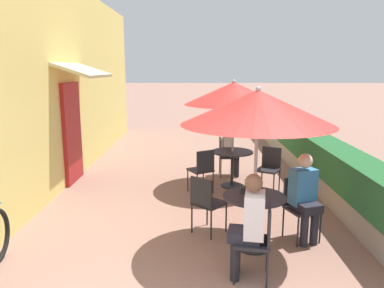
# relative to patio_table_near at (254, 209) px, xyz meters

# --- Properties ---
(cafe_facade_wall) EXTENTS (0.98, 11.51, 4.20)m
(cafe_facade_wall) POSITION_rel_patio_table_near_xyz_m (-3.54, 3.48, 1.53)
(cafe_facade_wall) COLOR #E0CC6B
(cafe_facade_wall) RESTS_ON ground_plane
(planter_hedge) EXTENTS (0.60, 10.51, 1.01)m
(planter_hedge) POSITION_rel_patio_table_near_xyz_m (1.75, 3.51, -0.02)
(planter_hedge) COLOR gray
(planter_hedge) RESTS_ON ground_plane
(patio_table_near) EXTENTS (0.84, 0.84, 0.74)m
(patio_table_near) POSITION_rel_patio_table_near_xyz_m (0.00, 0.00, 0.00)
(patio_table_near) COLOR #28282D
(patio_table_near) RESTS_ON ground_plane
(patio_umbrella_near) EXTENTS (1.95, 1.95, 2.17)m
(patio_umbrella_near) POSITION_rel_patio_table_near_xyz_m (0.00, 0.00, 1.35)
(patio_umbrella_near) COLOR #B7B7BC
(patio_umbrella_near) RESTS_ON ground_plane
(cafe_chair_near_left) EXTENTS (0.46, 0.46, 0.87)m
(cafe_chair_near_left) POSITION_rel_patio_table_near_xyz_m (-0.06, -0.76, -0.04)
(cafe_chair_near_left) COLOR #232328
(cafe_chair_near_left) RESTS_ON ground_plane
(seated_patron_near_left) EXTENTS (0.45, 0.39, 1.25)m
(seated_patron_near_left) POSITION_rel_patio_table_near_xyz_m (-0.17, -0.74, 0.13)
(seated_patron_near_left) COLOR #23232D
(seated_patron_near_left) RESTS_ON ground_plane
(cafe_chair_near_right) EXTENTS (0.51, 0.51, 0.87)m
(cafe_chair_near_right) POSITION_rel_patio_table_near_xyz_m (0.69, 0.33, -0.04)
(cafe_chair_near_right) COLOR #232328
(cafe_chair_near_right) RESTS_ON ground_plane
(seated_patron_near_right) EXTENTS (0.44, 0.48, 1.25)m
(seated_patron_near_right) POSITION_rel_patio_table_near_xyz_m (0.73, 0.22, 0.13)
(seated_patron_near_right) COLOR #23232D
(seated_patron_near_right) RESTS_ON ground_plane
(cafe_chair_near_back) EXTENTS (0.56, 0.56, 0.87)m
(cafe_chair_near_back) POSITION_rel_patio_table_near_xyz_m (-0.63, 0.43, -0.04)
(cafe_chair_near_back) COLOR #232328
(cafe_chair_near_back) RESTS_ON ground_plane
(coffee_cup_near) EXTENTS (0.07, 0.07, 0.09)m
(coffee_cup_near) POSITION_rel_patio_table_near_xyz_m (-0.14, 0.09, 0.23)
(coffee_cup_near) COLOR #232328
(coffee_cup_near) RESTS_ON patio_table_near
(patio_table_mid) EXTENTS (0.84, 0.84, 0.74)m
(patio_table_mid) POSITION_rel_patio_table_near_xyz_m (-0.04, 2.70, 0.00)
(patio_table_mid) COLOR #28282D
(patio_table_mid) RESTS_ON ground_plane
(patio_umbrella_mid) EXTENTS (1.95, 1.95, 2.17)m
(patio_umbrella_mid) POSITION_rel_patio_table_near_xyz_m (-0.04, 2.70, 1.35)
(patio_umbrella_mid) COLOR #B7B7BC
(patio_umbrella_mid) RESTS_ON ground_plane
(cafe_chair_mid_left) EXTENTS (0.55, 0.55, 0.87)m
(cafe_chair_mid_left) POSITION_rel_patio_table_near_xyz_m (-0.66, 2.24, -0.04)
(cafe_chair_mid_left) COLOR #232328
(cafe_chair_mid_left) RESTS_ON ground_plane
(cafe_chair_mid_right) EXTENTS (0.54, 0.54, 0.87)m
(cafe_chair_mid_right) POSITION_rel_patio_table_near_xyz_m (0.66, 2.39, -0.04)
(cafe_chair_mid_right) COLOR #232328
(cafe_chair_mid_right) RESTS_ON ground_plane
(cafe_chair_mid_back) EXTENTS (0.41, 0.41, 0.87)m
(cafe_chair_mid_back) POSITION_rel_patio_table_near_xyz_m (-0.13, 3.45, -0.04)
(cafe_chair_mid_back) COLOR #232328
(cafe_chair_mid_back) RESTS_ON ground_plane
(seated_patron_mid_back) EXTENTS (0.41, 0.34, 1.25)m
(seated_patron_mid_back) POSITION_rel_patio_table_near_xyz_m (-0.02, 3.45, 0.13)
(seated_patron_mid_back) COLOR #23232D
(seated_patron_mid_back) RESTS_ON ground_plane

